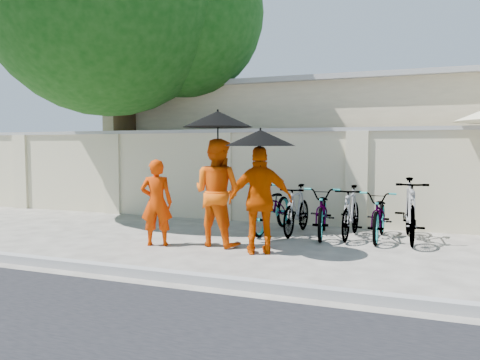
% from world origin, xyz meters
% --- Properties ---
extents(ground, '(80.00, 80.00, 0.00)m').
position_xyz_m(ground, '(0.00, 0.00, 0.00)').
color(ground, '#AEA99B').
extents(kerb, '(40.00, 0.16, 0.12)m').
position_xyz_m(kerb, '(0.00, -1.70, 0.06)').
color(kerb, '#999999').
rests_on(kerb, ground).
extents(compound_wall, '(20.00, 0.30, 2.00)m').
position_xyz_m(compound_wall, '(1.00, 3.20, 1.00)').
color(compound_wall, beige).
rests_on(compound_wall, ground).
extents(building_behind, '(14.00, 6.00, 3.20)m').
position_xyz_m(building_behind, '(2.00, 7.00, 1.60)').
color(building_behind, beige).
rests_on(building_behind, ground).
extents(shade_tree, '(6.70, 6.20, 8.20)m').
position_xyz_m(shade_tree, '(-3.66, 2.97, 5.10)').
color(shade_tree, '#3D2A14').
rests_on(shade_tree, ground).
extents(monk_left, '(0.63, 0.53, 1.47)m').
position_xyz_m(monk_left, '(-0.96, 0.08, 0.73)').
color(monk_left, '#D03300').
rests_on(monk_left, ground).
extents(monk_center, '(0.99, 0.84, 1.81)m').
position_xyz_m(monk_center, '(0.01, 0.45, 0.91)').
color(monk_center, '#F25707').
rests_on(monk_center, ground).
extents(parasol_center, '(1.16, 1.16, 1.24)m').
position_xyz_m(parasol_center, '(0.06, 0.37, 2.13)').
color(parasol_center, black).
rests_on(parasol_center, ground).
extents(monk_right, '(1.07, 0.77, 1.69)m').
position_xyz_m(monk_right, '(0.89, 0.11, 0.85)').
color(monk_right, '#C94200').
rests_on(monk_right, ground).
extents(parasol_right, '(1.08, 1.08, 0.98)m').
position_xyz_m(parasol_right, '(0.91, 0.03, 1.81)').
color(parasol_right, black).
rests_on(parasol_right, ground).
extents(bike_0, '(0.82, 1.95, 1.00)m').
position_xyz_m(bike_0, '(0.51, 2.00, 0.50)').
color(bike_0, slate).
rests_on(bike_0, ground).
extents(bike_1, '(0.53, 1.61, 0.96)m').
position_xyz_m(bike_1, '(1.02, 1.92, 0.48)').
color(bike_1, slate).
rests_on(bike_1, ground).
extents(bike_2, '(0.88, 1.88, 0.95)m').
position_xyz_m(bike_2, '(1.53, 1.90, 0.48)').
color(bike_2, slate).
rests_on(bike_2, ground).
extents(bike_3, '(0.52, 1.62, 0.96)m').
position_xyz_m(bike_3, '(2.04, 1.90, 0.48)').
color(bike_3, slate).
rests_on(bike_3, ground).
extents(bike_4, '(0.63, 1.73, 0.91)m').
position_xyz_m(bike_4, '(2.55, 1.95, 0.45)').
color(bike_4, slate).
rests_on(bike_4, ground).
extents(bike_5, '(0.67, 1.91, 1.13)m').
position_xyz_m(bike_5, '(3.06, 1.97, 0.56)').
color(bike_5, slate).
rests_on(bike_5, ground).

